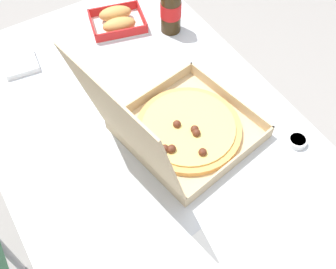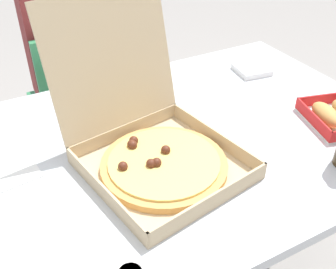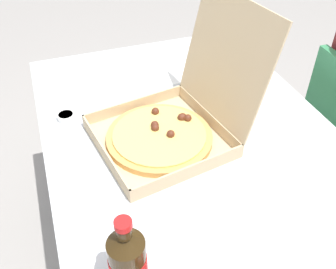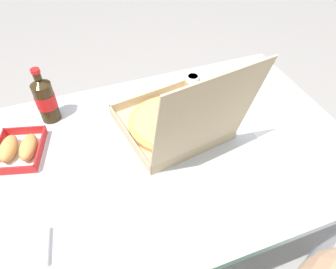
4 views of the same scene
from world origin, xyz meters
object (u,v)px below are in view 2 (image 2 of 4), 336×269
at_px(diner_person, 74,53).
at_px(pizza_box_open, 154,146).
at_px(bread_side_box, 336,115).
at_px(napkin_pile, 252,70).
at_px(chair, 84,104).

height_order(diner_person, pizza_box_open, diner_person).
bearing_deg(pizza_box_open, bread_side_box, -8.94).
height_order(bread_side_box, napkin_pile, bread_side_box).
distance_m(chair, pizza_box_open, 0.79).
bearing_deg(chair, bread_side_box, -58.09).
height_order(chair, napkin_pile, chair).
bearing_deg(diner_person, chair, -92.67).
bearing_deg(diner_person, bread_side_box, -59.95).
height_order(chair, diner_person, diner_person).
bearing_deg(pizza_box_open, napkin_pile, 28.33).
bearing_deg(napkin_pile, pizza_box_open, -151.67).
relative_size(chair, bread_side_box, 3.74).
bearing_deg(diner_person, napkin_pile, -45.26).
xyz_separation_m(pizza_box_open, napkin_pile, (0.54, 0.29, -0.04)).
height_order(diner_person, napkin_pile, diner_person).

